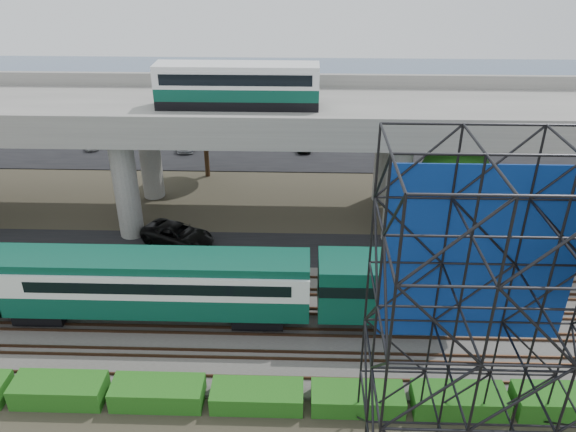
{
  "coord_description": "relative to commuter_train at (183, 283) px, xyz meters",
  "views": [
    {
      "loc": [
        3.19,
        -24.81,
        21.58
      ],
      "look_at": [
        2.22,
        6.0,
        5.29
      ],
      "focal_mm": 35.0,
      "sensor_mm": 36.0,
      "label": 1
    }
  ],
  "objects": [
    {
      "name": "ballast_bed",
      "position": [
        3.8,
        0.0,
        -2.78
      ],
      "size": [
        90.0,
        12.0,
        0.2
      ],
      "primitive_type": "cube",
      "color": "slate",
      "rests_on": "ground"
    },
    {
      "name": "rail_tracks",
      "position": [
        3.8,
        -0.0,
        -2.6
      ],
      "size": [
        90.0,
        9.52,
        0.16
      ],
      "color": "#472D1E",
      "rests_on": "ballast_bed"
    },
    {
      "name": "overpass",
      "position": [
        3.66,
        14.0,
        5.33
      ],
      "size": [
        80.0,
        12.0,
        12.4
      ],
      "color": "#9E9B93",
      "rests_on": "ground"
    },
    {
      "name": "service_road",
      "position": [
        3.8,
        8.5,
        -2.84
      ],
      "size": [
        90.0,
        5.0,
        0.08
      ],
      "primitive_type": "cube",
      "color": "black",
      "rests_on": "ground"
    },
    {
      "name": "trees",
      "position": [
        -0.87,
        14.17,
        2.69
      ],
      "size": [
        40.94,
        16.94,
        7.69
      ],
      "color": "#382314",
      "rests_on": "ground"
    },
    {
      "name": "harbor_water",
      "position": [
        3.8,
        54.0,
        -2.87
      ],
      "size": [
        140.0,
        40.0,
        0.03
      ],
      "primitive_type": "cube",
      "color": "slate",
      "rests_on": "ground"
    },
    {
      "name": "scaffold_tower",
      "position": [
        14.27,
        -9.98,
        4.59
      ],
      "size": [
        9.36,
        6.36,
        15.0
      ],
      "color": "black",
      "rests_on": "ground"
    },
    {
      "name": "suv",
      "position": [
        -2.36,
        9.18,
        -2.03
      ],
      "size": [
        6.11,
        4.62,
        1.54
      ],
      "primitive_type": "imported",
      "rotation": [
        0.0,
        0.0,
        1.15
      ],
      "color": "black",
      "rests_on": "service_road"
    },
    {
      "name": "commuter_train",
      "position": [
        0.0,
        0.0,
        0.0
      ],
      "size": [
        29.3,
        3.06,
        4.3
      ],
      "color": "black",
      "rests_on": "rail_tracks"
    },
    {
      "name": "parking_lot",
      "position": [
        3.8,
        32.0,
        -2.84
      ],
      "size": [
        90.0,
        18.0,
        0.08
      ],
      "primitive_type": "cube",
      "color": "black",
      "rests_on": "ground"
    },
    {
      "name": "parked_cars",
      "position": [
        5.2,
        31.38,
        -2.21
      ],
      "size": [
        39.6,
        9.62,
        1.31
      ],
      "color": "silver",
      "rests_on": "parking_lot"
    },
    {
      "name": "ground",
      "position": [
        3.8,
        -2.0,
        -2.88
      ],
      "size": [
        140.0,
        140.0,
        0.0
      ],
      "primitive_type": "plane",
      "color": "#474233",
      "rests_on": "ground"
    },
    {
      "name": "hedge_strip",
      "position": [
        4.8,
        -6.3,
        -2.32
      ],
      "size": [
        34.6,
        1.8,
        1.2
      ],
      "color": "#145814",
      "rests_on": "ground"
    }
  ]
}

